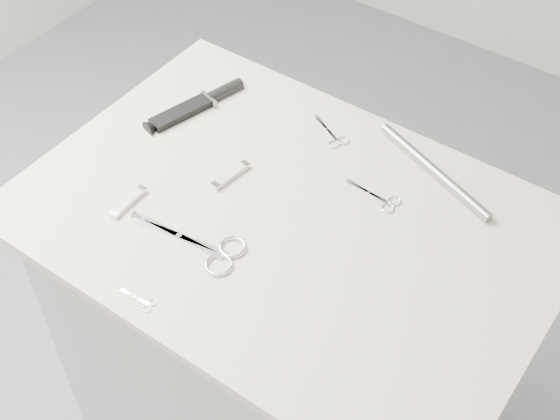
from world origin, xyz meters
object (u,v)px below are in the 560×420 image
Objects in this scene: large_shears at (209,249)px; embroidery_scissors_b at (333,136)px; tiny_scissors at (141,301)px; pocket_knife_b at (128,202)px; sheathed_knife at (201,103)px; embroidery_scissors_a at (381,199)px; metal_rail at (434,171)px; plinth at (286,353)px; pocket_knife_a at (231,175)px.

embroidery_scissors_b is (0.02, 0.39, -0.00)m from large_shears.
pocket_knife_b is (-0.17, 0.16, 0.00)m from tiny_scissors.
sheathed_knife is (-0.25, 0.46, 0.01)m from tiny_scissors.
embroidery_scissors_a and tiny_scissors have the same top height.
embroidery_scissors_b is 0.34× the size of metal_rail.
large_shears is at bearing -66.66° from embroidery_scissors_b.
embroidery_scissors_a reaches higher than plinth.
plinth is 0.50m from pocket_knife_a.
large_shears is at bearing 78.44° from tiny_scissors.
pocket_knife_a is 0.30× the size of metal_rail.
embroidery_scissors_a is 1.23× the size of pocket_knife_a.
plinth is at bearing 69.88° from tiny_scissors.
pocket_knife_a reaches higher than large_shears.
embroidery_scissors_b is 1.45× the size of tiny_scissors.
pocket_knife_b is (0.07, -0.31, -0.00)m from sheathed_knife.
large_shears is 2.49× the size of pocket_knife_b.
sheathed_knife is at bearing -168.60° from metal_rail.
embroidery_scissors_a is 0.38× the size of metal_rail.
embroidery_scissors_b and tiny_scissors have the same top height.
sheathed_knife is at bearing 61.96° from pocket_knife_a.
pocket_knife_b is at bearing -139.56° from embroidery_scissors_a.
embroidery_scissors_a is 0.46m from sheathed_knife.
pocket_knife_b is (-0.27, -0.15, 0.48)m from plinth.
pocket_knife_b is at bearing 134.59° from tiny_scissors.
plinth is 0.57m from tiny_scissors.
sheathed_knife is at bearing -178.58° from embroidery_scissors_a.
plinth is at bearing -127.37° from embroidery_scissors_a.
embroidery_scissors_b is 0.24m from pocket_knife_a.
large_shears is at bearing -146.06° from pocket_knife_a.
embroidery_scissors_a is at bearing 50.38° from large_shears.
large_shears reaches higher than embroidery_scissors_b.
tiny_scissors is at bearing -68.22° from embroidery_scissors_b.
large_shears is 3.13× the size of tiny_scissors.
sheathed_knife is 0.52m from metal_rail.
sheathed_knife is (-0.27, 0.31, 0.01)m from large_shears.
metal_rail is at bearing -63.12° from sheathed_knife.
tiny_scissors reaches higher than plinth.
metal_rail is at bearing -48.36° from pocket_knife_b.
metal_rail reaches higher than tiny_scissors.
pocket_knife_a is (-0.15, 0.02, 0.48)m from plinth.
embroidery_scissors_a is 0.51× the size of sheathed_knife.
metal_rail is at bearing 53.50° from large_shears.
pocket_knife_a is (-0.27, -0.12, 0.00)m from embroidery_scissors_a.
tiny_scissors is at bearing -114.73° from metal_rail.
embroidery_scissors_a is at bearing -54.83° from pocket_knife_b.
pocket_knife_a is (-0.10, -0.22, 0.00)m from embroidery_scissors_b.
embroidery_scissors_a is 1.59× the size of tiny_scissors.
plinth is 0.57m from metal_rail.
metal_rail is at bearing -45.25° from pocket_knife_a.
metal_rail is (0.05, 0.12, 0.01)m from embroidery_scissors_a.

